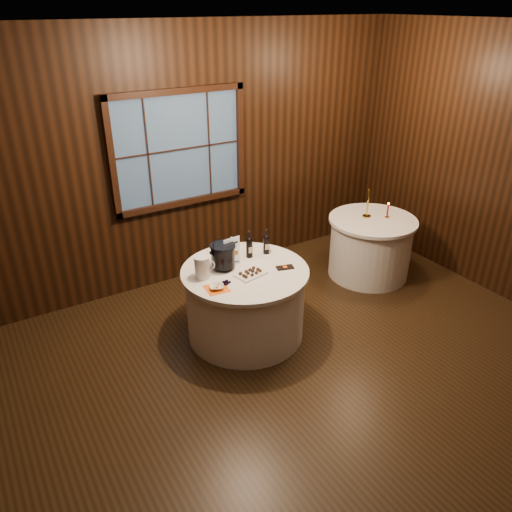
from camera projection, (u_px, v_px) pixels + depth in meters
ground at (301, 389)px, 4.55m from camera, size 6.00×6.00×0.00m
back_wall at (179, 158)px, 5.73m from camera, size 6.00×0.10×3.00m
main_table at (245, 302)px, 5.13m from camera, size 1.28×1.28×0.77m
side_table at (370, 247)px, 6.28m from camera, size 1.08×1.08×0.77m
sign_stand at (232, 255)px, 5.01m from camera, size 0.19×0.11×0.31m
port_bottle_left at (249, 246)px, 5.15m from camera, size 0.07×0.07×0.29m
port_bottle_right at (266, 243)px, 5.22m from camera, size 0.07×0.07×0.28m
ice_bucket at (223, 256)px, 4.92m from camera, size 0.25×0.25×0.26m
chocolate_plate at (251, 273)px, 4.85m from camera, size 0.32×0.24×0.04m
chocolate_box at (285, 267)px, 4.98m from camera, size 0.19×0.13×0.01m
grape_bunch at (226, 283)px, 4.69m from camera, size 0.16×0.06×0.04m
glass_pitcher at (202, 267)px, 4.77m from camera, size 0.21×0.16×0.23m
orange_napkin at (217, 289)px, 4.63m from camera, size 0.23×0.23×0.00m
cracker_bowl at (217, 287)px, 4.62m from camera, size 0.18×0.18×0.03m
brass_candlestick at (368, 207)px, 6.10m from camera, size 0.11×0.11×0.38m
red_candle at (388, 212)px, 6.11m from camera, size 0.05×0.05×0.20m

